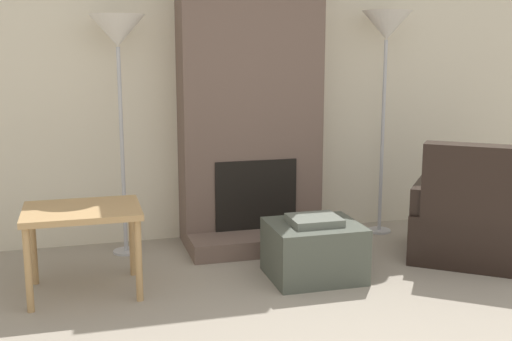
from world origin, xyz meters
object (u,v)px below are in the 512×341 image
Objects in this scene: floor_lamp_right at (386,33)px; ottoman at (314,249)px; side_table at (82,219)px; floor_lamp_left at (118,39)px; armchair at (468,224)px.

ottoman is at bearing -136.32° from floor_lamp_right.
floor_lamp_left is (0.32, 0.77, 1.15)m from side_table.
armchair is at bearing -18.91° from floor_lamp_left.
floor_lamp_left is at bearing 180.00° from floor_lamp_right.
floor_lamp_left is at bearing 67.59° from side_table.
side_table is at bearing -112.41° from floor_lamp_left.
armchair is at bearing 2.47° from ottoman.
floor_lamp_left is at bearing 143.56° from ottoman.
ottoman is 2.10m from floor_lamp_left.
floor_lamp_right is at bearing 43.68° from ottoman.
ottoman is 1.99m from floor_lamp_right.
armchair is (1.26, 0.05, 0.08)m from ottoman.
floor_lamp_right reaches higher than ottoman.
side_table is at bearing 174.85° from ottoman.
ottoman is at bearing -36.44° from floor_lamp_left.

